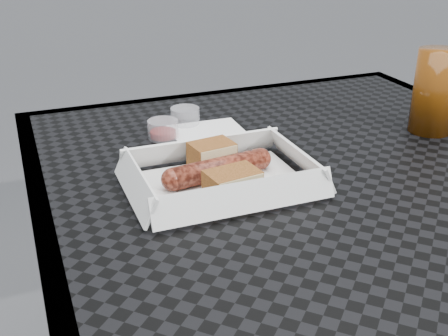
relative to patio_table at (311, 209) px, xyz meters
name	(u,v)px	position (x,y,z in m)	size (l,w,h in m)	color
patio_table	(311,209)	(0.00, 0.00, 0.00)	(0.80, 0.80, 0.74)	black
food_tray	(221,184)	(-0.15, -0.01, 0.08)	(0.22, 0.15, 0.00)	white
bratwurst	(218,169)	(-0.15, 0.00, 0.10)	(0.17, 0.05, 0.03)	maroon
bread_near	(212,155)	(-0.15, 0.04, 0.10)	(0.06, 0.04, 0.04)	brown
bread_far	(232,183)	(-0.15, -0.05, 0.10)	(0.07, 0.04, 0.03)	brown
veg_garnish	(271,190)	(-0.10, -0.06, 0.08)	(0.03, 0.03, 0.00)	#FF440B
napkin	(210,134)	(-0.10, 0.17, 0.08)	(0.12, 0.12, 0.00)	white
condiment_cup_sauce	(163,129)	(-0.18, 0.18, 0.09)	(0.05, 0.05, 0.03)	maroon
condiment_cup_empty	(185,116)	(-0.13, 0.23, 0.09)	(0.05, 0.05, 0.03)	silver
drink_glass	(435,91)	(0.25, 0.05, 0.14)	(0.07, 0.07, 0.14)	#562907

